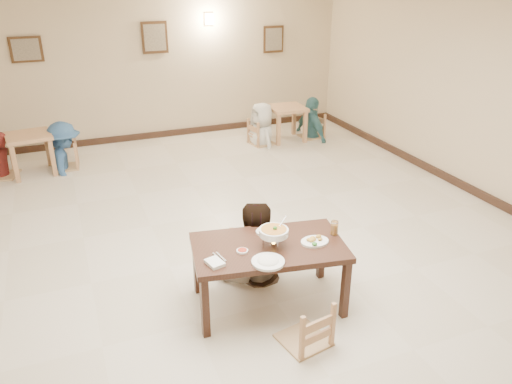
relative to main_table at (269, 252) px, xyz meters
name	(u,v)px	position (x,y,z in m)	size (l,w,h in m)	color
floor	(240,252)	(0.09, 1.07, -0.63)	(10.00, 10.00, 0.00)	beige
wall_back	(151,64)	(0.09, 6.07, 0.87)	(10.00, 10.00, 0.00)	beige
wall_right	(509,103)	(4.09, 1.07, 0.87)	(10.00, 10.00, 0.00)	beige
baseboard_back	(158,135)	(0.09, 6.04, -0.57)	(8.00, 0.06, 0.12)	#321E15
baseboard_right	(488,198)	(4.06, 1.07, -0.57)	(0.06, 10.00, 0.12)	#321E15
picture_a	(26,49)	(-2.11, 6.03, 1.27)	(0.55, 0.04, 0.45)	#3D2514
picture_b	(155,38)	(0.19, 6.03, 1.37)	(0.50, 0.04, 0.60)	#3D2514
picture_c	(274,39)	(2.69, 6.03, 1.22)	(0.45, 0.04, 0.55)	#3D2514
wall_sconce	(209,19)	(1.29, 6.03, 1.67)	(0.16, 0.05, 0.22)	#FFD88C
main_table	(269,252)	(0.00, 0.00, 0.00)	(1.63, 1.09, 0.71)	#3D2015
chair_far	(252,236)	(0.07, 0.65, -0.17)	(0.43, 0.43, 0.92)	tan
chair_near	(305,302)	(0.08, -0.66, -0.18)	(0.42, 0.42, 0.90)	tan
main_diner	(252,204)	(0.06, 0.58, 0.26)	(0.86, 0.67, 1.78)	gray
curry_warmer	(274,232)	(0.04, -0.03, 0.23)	(0.32, 0.29, 0.26)	silver
rice_plate_far	(268,231)	(0.10, 0.25, 0.09)	(0.27, 0.27, 0.06)	white
rice_plate_near	(268,261)	(-0.14, -0.30, 0.10)	(0.31, 0.31, 0.07)	white
fried_plate	(315,241)	(0.44, -0.14, 0.10)	(0.29, 0.29, 0.06)	white
chili_dish	(242,251)	(-0.29, -0.03, 0.09)	(0.11, 0.11, 0.02)	white
napkin_cutlery	(215,262)	(-0.60, -0.14, 0.10)	(0.20, 0.29, 0.03)	white
drink_glass	(334,228)	(0.71, -0.06, 0.15)	(0.08, 0.08, 0.15)	white
bg_table_left	(29,142)	(-2.28, 4.84, -0.06)	(0.78, 0.78, 0.70)	tan
bg_table_right	(287,113)	(2.50, 4.91, -0.07)	(0.73, 0.73, 0.69)	tan
bg_chair_lr	(63,143)	(-1.77, 4.92, -0.17)	(0.43, 0.43, 0.91)	tan
bg_chair_rl	(262,121)	(1.95, 4.86, -0.15)	(0.45, 0.45, 0.95)	tan
bg_chair_rr	(312,115)	(3.06, 4.88, -0.15)	(0.44, 0.44, 0.95)	tan
bg_diner_b	(59,122)	(-1.77, 4.92, 0.20)	(1.07, 0.61, 1.65)	#325987
bg_diner_c	(262,103)	(1.95, 4.86, 0.21)	(0.81, 0.53, 1.66)	silver
bg_diner_d	(313,97)	(3.06, 4.88, 0.21)	(0.98, 0.41, 1.68)	teal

